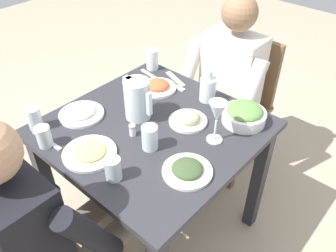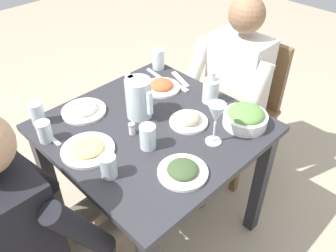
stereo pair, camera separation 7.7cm
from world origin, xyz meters
name	(u,v)px [view 2 (the right image)]	position (x,y,z in m)	size (l,w,h in m)	color
ground_plane	(156,225)	(0.00, 0.00, 0.00)	(8.00, 8.00, 0.00)	tan
dining_table	(154,147)	(0.00, 0.00, 0.61)	(0.88, 0.88, 0.74)	#2D2D33
chair_far	(244,100)	(-0.02, 0.79, 0.49)	(0.40, 0.40, 0.87)	brown
diner_near	(44,220)	(0.03, -0.59, 0.64)	(0.48, 0.53, 1.16)	black
diner_far	(227,93)	(-0.02, 0.59, 0.64)	(0.48, 0.53, 1.16)	silver
water_pitcher	(139,98)	(-0.10, 0.01, 0.84)	(0.16, 0.12, 0.19)	silver
salad_bowl	(245,117)	(0.29, 0.30, 0.78)	(0.20, 0.20, 0.09)	white
plate_dolmas	(183,171)	(0.30, -0.12, 0.76)	(0.20, 0.20, 0.04)	white
plate_beans	(189,120)	(0.10, 0.13, 0.76)	(0.18, 0.18, 0.06)	white
plate_yoghurt	(84,109)	(-0.31, -0.16, 0.76)	(0.21, 0.21, 0.05)	white
plate_rice_curry	(162,86)	(-0.20, 0.24, 0.76)	(0.19, 0.19, 0.05)	white
plate_fries	(88,149)	(-0.06, -0.31, 0.75)	(0.22, 0.22, 0.04)	white
water_glass_by_pitcher	(158,59)	(-0.37, 0.38, 0.80)	(0.07, 0.07, 0.11)	silver
water_glass_far_right	(37,113)	(-0.38, -0.35, 0.79)	(0.06, 0.06, 0.11)	silver
water_glass_far_left	(148,137)	(0.09, -0.11, 0.80)	(0.07, 0.07, 0.11)	silver
water_glass_near_left	(45,132)	(-0.25, -0.39, 0.79)	(0.06, 0.06, 0.09)	silver
water_glass_near_right	(109,166)	(0.11, -0.33, 0.79)	(0.06, 0.06, 0.09)	silver
wine_glass	(216,115)	(0.26, 0.11, 0.88)	(0.08, 0.08, 0.20)	silver
oil_carafe	(211,91)	(0.05, 0.34, 0.80)	(0.08, 0.08, 0.16)	silver
salt_shaker	(132,129)	(-0.02, -0.10, 0.77)	(0.03, 0.03, 0.05)	white
fork_near	(176,85)	(-0.17, 0.32, 0.75)	(0.17, 0.03, 0.01)	silver
knife_near	(48,136)	(-0.27, -0.38, 0.75)	(0.18, 0.02, 0.01)	silver
fork_far	(180,79)	(-0.19, 0.38, 0.75)	(0.17, 0.03, 0.01)	silver
knife_far	(157,76)	(-0.30, 0.31, 0.75)	(0.18, 0.02, 0.01)	silver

